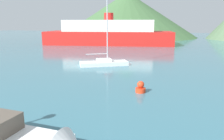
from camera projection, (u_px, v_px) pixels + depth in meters
sailboat_inner at (104, 62)px, 25.20m from camera, size 5.54×4.56×10.93m
ferry_distant at (109, 34)px, 50.18m from camera, size 29.76×15.28×7.10m
buoy_marker at (141, 88)px, 15.35m from camera, size 0.71×0.71×0.82m
hill_west at (127, 15)px, 79.79m from camera, size 49.64×49.64×15.80m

